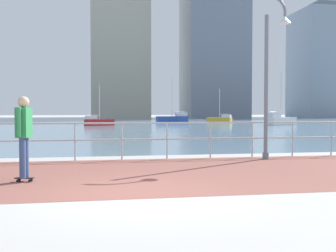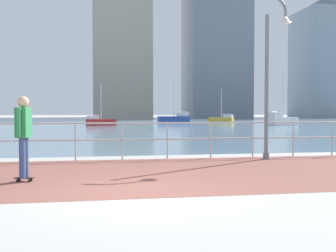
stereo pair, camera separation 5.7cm
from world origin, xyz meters
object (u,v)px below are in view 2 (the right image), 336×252
lamppost (272,69)px  sailboat_teal (222,120)px  skateboarder (24,130)px  sailboat_yellow (282,120)px  sailboat_red (175,119)px  sailboat_navy (100,122)px

lamppost → sailboat_teal: 39.15m
skateboarder → sailboat_teal: (16.91, 40.56, -0.67)m
sailboat_yellow → sailboat_red: (-9.68, 9.89, 0.00)m
sailboat_yellow → sailboat_red: 13.84m
sailboat_red → sailboat_navy: sailboat_red is taller
sailboat_yellow → sailboat_red: bearing=134.4°
sailboat_red → sailboat_teal: sailboat_red is taller
skateboarder → sailboat_yellow: sailboat_yellow is taller
sailboat_navy → lamppost: bearing=-80.2°
lamppost → skateboarder: (-6.78, -2.81, -1.70)m
sailboat_navy → sailboat_teal: bearing=24.7°
lamppost → sailboat_red: sailboat_red is taller
sailboat_navy → sailboat_teal: 16.95m
lamppost → sailboat_red: size_ratio=0.90×
sailboat_red → sailboat_teal: 6.12m
skateboarder → sailboat_yellow: size_ratio=0.33×
skateboarder → sailboat_yellow: bearing=56.5°
sailboat_teal → sailboat_navy: bearing=-155.3°
skateboarder → sailboat_red: size_ratio=0.32×
lamppost → sailboat_yellow: size_ratio=0.91×
lamppost → sailboat_yellow: 31.37m
lamppost → sailboat_navy: size_ratio=1.18×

